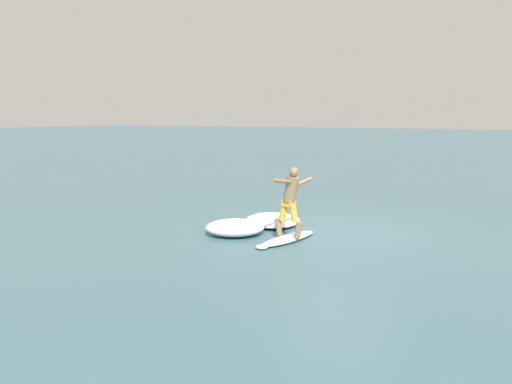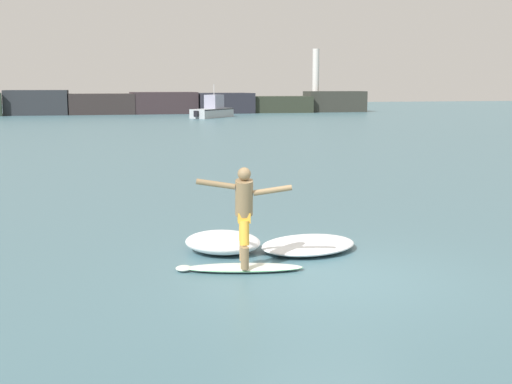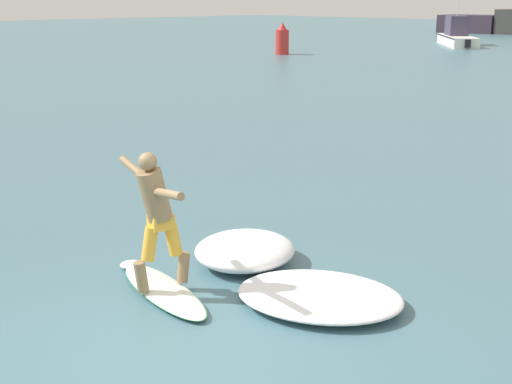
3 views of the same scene
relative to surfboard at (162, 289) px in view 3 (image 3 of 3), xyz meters
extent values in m
plane|color=#476E7B|center=(1.22, -0.78, -0.05)|extent=(200.00, 200.00, 0.00)
cube|color=#312833|center=(-29.87, 61.22, 0.80)|extent=(5.91, 4.42, 1.69)
ellipsoid|color=white|center=(0.04, -0.01, 0.00)|extent=(1.96, 0.92, 0.10)
ellipsoid|color=white|center=(-0.91, 0.21, 0.00)|extent=(0.32, 0.33, 0.08)
ellipsoid|color=#339E56|center=(0.04, -0.01, 0.00)|extent=(1.97, 0.93, 0.04)
cone|color=black|center=(0.79, -0.18, -0.11)|extent=(0.06, 0.06, 0.14)
cone|color=black|center=(0.69, -0.01, -0.11)|extent=(0.06, 0.06, 0.14)
cone|color=black|center=(0.63, -0.29, -0.11)|extent=(0.06, 0.06, 0.14)
cylinder|color=#8C704C|center=(-0.02, -0.27, 0.23)|extent=(0.16, 0.19, 0.37)
cylinder|color=gold|center=(0.01, -0.15, 0.60)|extent=(0.19, 0.24, 0.40)
cylinder|color=#8C704C|center=(0.09, 0.25, 0.23)|extent=(0.16, 0.19, 0.37)
cylinder|color=gold|center=(0.06, 0.14, 0.60)|extent=(0.19, 0.24, 0.40)
cube|color=gold|center=(0.04, -0.01, 0.83)|extent=(0.25, 0.29, 0.16)
cylinder|color=#8C704C|center=(0.02, -0.07, 1.15)|extent=(0.35, 0.45, 0.63)
sphere|color=#8C704C|center=(0.01, -0.14, 1.54)|extent=(0.21, 0.21, 0.21)
cylinder|color=#8C704C|center=(0.45, -0.20, 1.27)|extent=(0.62, 0.24, 0.20)
cylinder|color=#8C704C|center=(-0.42, -0.03, 1.38)|extent=(0.62, 0.22, 0.19)
cube|color=white|center=(-20.64, 42.39, 0.30)|extent=(6.18, 6.94, 0.69)
cone|color=white|center=(-23.42, 45.73, 0.30)|extent=(1.39, 1.47, 0.69)
cube|color=black|center=(-20.64, 42.39, 0.59)|extent=(6.17, 6.92, 0.08)
cube|color=#3D364E|center=(-21.08, 42.91, 1.33)|extent=(2.68, 2.86, 1.37)
cube|color=#232D38|center=(-21.93, 43.94, 1.50)|extent=(0.80, 0.67, 0.69)
cylinder|color=silver|center=(-21.08, 42.91, 2.47)|extent=(0.06, 0.06, 0.90)
cube|color=black|center=(-18.13, 39.37, 0.33)|extent=(0.46, 0.45, 0.52)
cylinder|color=red|center=(-23.82, 27.40, 0.68)|extent=(0.81, 0.81, 1.45)
cone|color=red|center=(-23.82, 27.40, 1.62)|extent=(0.57, 0.57, 0.44)
ellipsoid|color=white|center=(1.49, 1.06, 0.06)|extent=(2.30, 2.10, 0.21)
ellipsoid|color=white|center=(-0.02, 1.35, 0.13)|extent=(1.82, 1.86, 0.36)
camera|label=1|loc=(-10.20, -4.35, 2.78)|focal=35.00mm
camera|label=2|loc=(-2.62, -10.81, 2.93)|focal=50.00mm
camera|label=3|loc=(6.20, -4.62, 3.25)|focal=50.00mm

